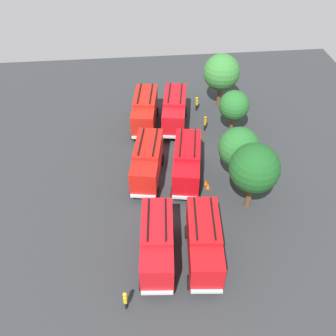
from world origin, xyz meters
TOP-DOWN VIEW (x-y plane):
  - ground_plane at (0.00, 0.00)m, footprint 56.05×56.05m
  - fire_truck_0 at (-9.42, -1.77)m, footprint 7.48×3.59m
  - fire_truck_1 at (-0.34, -2.01)m, footprint 7.52×3.78m
  - fire_truck_2 at (9.60, -1.81)m, footprint 7.38×3.25m
  - fire_truck_3 at (-9.21, 1.67)m, footprint 7.50×3.71m
  - fire_truck_4 at (0.21, 1.84)m, footprint 7.51×3.75m
  - fire_truck_5 at (9.86, 1.89)m, footprint 7.39×3.29m
  - firefighter_0 at (-12.19, 4.79)m, footprint 0.44×0.30m
  - firefighter_1 at (-7.85, 5.10)m, footprint 0.45×0.30m
  - firefighter_2 at (13.61, -4.46)m, footprint 0.43×0.29m
  - firefighter_3 at (-4.78, 3.90)m, footprint 0.32×0.46m
  - tree_0 at (-13.05, 7.79)m, footprint 4.43×4.43m
  - tree_1 at (-7.30, 8.13)m, footprint 3.39×3.39m
  - tree_2 at (0.85, 6.64)m, footprint 3.96×3.96m
  - tree_3 at (4.43, 7.08)m, footprint 4.47×4.47m
  - traffic_cone_0 at (1.23, 3.68)m, footprint 0.39×0.39m
  - traffic_cone_1 at (1.80, 3.78)m, footprint 0.43×0.43m
  - traffic_cone_2 at (4.69, 1.60)m, footprint 0.41×0.41m

SIDE VIEW (x-z plane):
  - ground_plane at x=0.00m, z-range 0.00..0.00m
  - traffic_cone_0 at x=1.23m, z-range 0.00..0.56m
  - traffic_cone_2 at x=4.69m, z-range 0.00..0.58m
  - traffic_cone_1 at x=1.80m, z-range 0.00..0.62m
  - firefighter_3 at x=-4.78m, z-range 0.09..1.73m
  - firefighter_2 at x=13.61m, z-range 0.12..1.91m
  - firefighter_0 at x=-12.19m, z-range 0.12..1.93m
  - firefighter_1 at x=-7.85m, z-range 0.12..1.96m
  - fire_truck_0 at x=-9.42m, z-range 0.21..4.09m
  - fire_truck_1 at x=-0.34m, z-range 0.21..4.09m
  - fire_truck_2 at x=9.60m, z-range 0.21..4.09m
  - fire_truck_3 at x=-9.21m, z-range 0.21..4.09m
  - fire_truck_4 at x=0.21m, z-range 0.21..4.09m
  - fire_truck_5 at x=9.86m, z-range 0.21..4.09m
  - tree_1 at x=-7.30m, z-range 0.91..6.16m
  - tree_2 at x=0.85m, z-range 1.06..7.20m
  - tree_0 at x=-13.05m, z-range 1.19..8.05m
  - tree_3 at x=4.43m, z-range 1.20..8.13m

